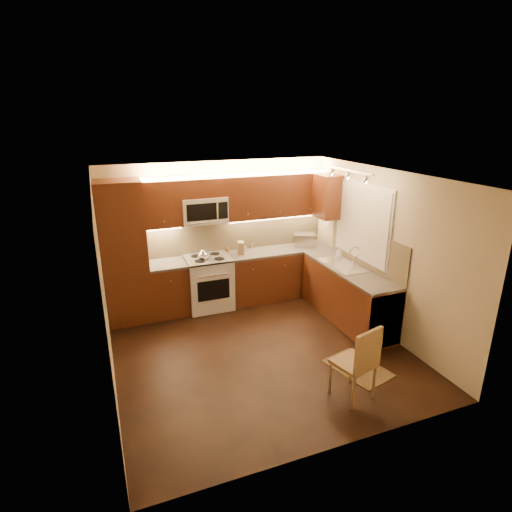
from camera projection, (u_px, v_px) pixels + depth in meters
name	position (u px, v px, depth m)	size (l,w,h in m)	color
floor	(260.00, 350.00, 6.01)	(4.00, 4.00, 0.01)	black
ceiling	(261.00, 176.00, 5.21)	(4.00, 4.00, 0.01)	beige
wall_back	(219.00, 232.00, 7.37)	(4.00, 0.01, 2.50)	#BEAE8B
wall_front	(341.00, 341.00, 3.85)	(4.00, 0.01, 2.50)	#BEAE8B
wall_left	(104.00, 291.00, 4.92)	(0.01, 4.00, 2.50)	#BEAE8B
wall_right	(383.00, 253.00, 6.30)	(0.01, 4.00, 2.50)	#BEAE8B
pantry	(124.00, 253.00, 6.58)	(0.70, 0.60, 2.30)	#4C2210
base_cab_back_left	(169.00, 289.00, 7.03)	(0.62, 0.60, 0.86)	#4C2210
counter_back_left	(167.00, 264.00, 6.89)	(0.62, 0.60, 0.04)	#3C3936
base_cab_back_right	(278.00, 274.00, 7.73)	(1.92, 0.60, 0.86)	#4C2210
counter_back_right	(279.00, 251.00, 7.59)	(1.92, 0.60, 0.04)	#3C3936
base_cab_right	(347.00, 295.00, 6.81)	(0.60, 2.00, 0.86)	#4C2210
counter_right	(349.00, 269.00, 6.67)	(0.60, 2.00, 0.04)	#3C3936
dishwasher	(374.00, 313.00, 6.19)	(0.58, 0.60, 0.84)	silver
backsplash_back	(237.00, 233.00, 7.50)	(3.30, 0.02, 0.60)	tan
backsplash_right	(366.00, 248.00, 6.66)	(0.02, 2.00, 0.60)	tan
upper_cab_back_left	(161.00, 204.00, 6.68)	(0.62, 0.35, 0.75)	#4C2210
upper_cab_back_right	(277.00, 195.00, 7.37)	(1.92, 0.35, 0.75)	#4C2210
upper_cab_bridge	(203.00, 187.00, 6.84)	(0.76, 0.35, 0.31)	#4C2210
upper_cab_right_corner	(328.00, 196.00, 7.27)	(0.35, 0.50, 0.75)	#4C2210
stove	(209.00, 282.00, 7.24)	(0.76, 0.65, 0.92)	silver
microwave	(204.00, 210.00, 6.95)	(0.76, 0.38, 0.44)	silver
window_frame	(363.00, 222.00, 6.66)	(0.03, 1.44, 1.24)	silver
window_blinds	(362.00, 222.00, 6.66)	(0.02, 1.36, 1.16)	silver
sink	(345.00, 261.00, 6.77)	(0.52, 0.86, 0.15)	silver
faucet	(354.00, 255.00, 6.80)	(0.20, 0.04, 0.30)	silver
track_light_bar	(348.00, 170.00, 6.10)	(0.04, 1.20, 0.03)	silver
kettle	(203.00, 254.00, 6.96)	(0.17, 0.17, 0.20)	silver
toaster_oven	(304.00, 240.00, 7.77)	(0.38, 0.29, 0.23)	silver
knife_block	(241.00, 248.00, 7.30)	(0.10, 0.16, 0.22)	#976C44
spice_jar_a	(244.00, 248.00, 7.52)	(0.04, 0.04, 0.11)	silver
spice_jar_b	(252.00, 246.00, 7.63)	(0.04, 0.04, 0.08)	olive
spice_jar_c	(246.00, 248.00, 7.50)	(0.05, 0.05, 0.09)	silver
spice_jar_d	(228.00, 249.00, 7.44)	(0.04, 0.04, 0.09)	#915E2B
soap_bottle	(339.00, 252.00, 7.17)	(0.08, 0.08, 0.17)	silver
rug	(358.00, 368.00, 5.58)	(0.55, 0.83, 0.01)	black
dining_chair	(354.00, 361.00, 4.90)	(0.42, 0.42, 0.96)	#976C44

